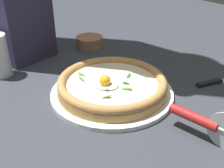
{
  "coord_description": "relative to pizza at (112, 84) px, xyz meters",
  "views": [
    {
      "loc": [
        0.5,
        -0.38,
        0.39
      ],
      "look_at": [
        0.02,
        0.03,
        0.03
      ],
      "focal_mm": 43.49,
      "sensor_mm": 36.0,
      "label": 1
    }
  ],
  "objects": [
    {
      "name": "ground_plane",
      "position": [
        -0.02,
        -0.03,
        -0.05
      ],
      "size": [
        2.4,
        2.4,
        0.03
      ],
      "primitive_type": "cube",
      "color": "#353840",
      "rests_on": "ground"
    },
    {
      "name": "pizza_plate",
      "position": [
        -0.0,
        0.0,
        -0.03
      ],
      "size": [
        0.33,
        0.33,
        0.01
      ],
      "primitive_type": "cylinder",
      "color": "white",
      "rests_on": "ground"
    },
    {
      "name": "pizza",
      "position": [
        0.0,
        0.0,
        0.0
      ],
      "size": [
        0.29,
        0.29,
        0.06
      ],
      "color": "tan",
      "rests_on": "pizza_plate"
    },
    {
      "name": "side_bowl",
      "position": [
        -0.32,
        0.15,
        -0.01
      ],
      "size": [
        0.1,
        0.1,
        0.04
      ],
      "primitive_type": "cylinder",
      "color": "#BB7658",
      "rests_on": "ground"
    },
    {
      "name": "pizza_cutter",
      "position": [
        0.26,
        0.03,
        0.01
      ],
      "size": [
        0.17,
        0.04,
        0.09
      ],
      "color": "silver",
      "rests_on": "ground"
    },
    {
      "name": "table_knife",
      "position": [
        0.15,
        0.29,
        -0.03
      ],
      "size": [
        0.09,
        0.24,
        0.01
      ],
      "color": "silver",
      "rests_on": "ground"
    }
  ]
}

